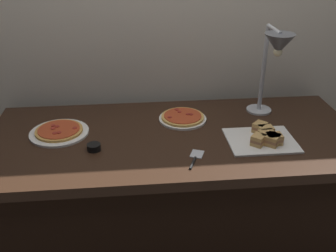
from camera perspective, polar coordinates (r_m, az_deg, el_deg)
ground_plane at (r=2.46m, az=0.93°, el=-16.99°), size 8.00×8.00×0.00m
back_wall at (r=2.32m, az=-0.28°, el=14.38°), size 4.40×0.04×2.40m
buffet_table at (r=2.21m, az=1.00°, el=-9.80°), size 1.90×0.84×0.76m
heat_lamp at (r=2.06m, az=15.30°, el=10.23°), size 0.15×0.32×0.50m
pizza_plate_front at (r=2.15m, az=2.13°, el=1.21°), size 0.26×0.26×0.03m
pizza_plate_center at (r=2.08m, az=-15.50°, el=-0.79°), size 0.30×0.30×0.03m
sandwich_platter at (r=1.99m, az=13.78°, el=-1.65°), size 0.33×0.27×0.06m
sauce_cup_near at (r=1.89m, az=-10.70°, el=-2.98°), size 0.07×0.07×0.03m
serving_spatula at (r=1.80m, az=3.94°, el=-4.69°), size 0.10×0.17×0.01m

